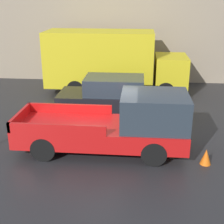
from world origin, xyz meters
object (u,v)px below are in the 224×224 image
object	(u,v)px
delivery_truck	(110,60)
car	(112,96)
newspaper_box	(171,75)
traffic_cone	(206,157)
pickup_truck	(119,124)

from	to	relation	value
delivery_truck	car	bearing A→B (deg)	-82.51
newspaper_box	traffic_cone	bearing A→B (deg)	-88.26
pickup_truck	newspaper_box	distance (m)	9.41
car	traffic_cone	bearing A→B (deg)	-51.12
traffic_cone	pickup_truck	bearing A→B (deg)	166.66
pickup_truck	newspaper_box	size ratio (longest dim) A/B	5.81
delivery_truck	pickup_truck	bearing A→B (deg)	-81.88
car	delivery_truck	world-z (taller)	delivery_truck
delivery_truck	traffic_cone	size ratio (longest dim) A/B	14.65
pickup_truck	delivery_truck	size ratio (longest dim) A/B	0.76
traffic_cone	delivery_truck	bearing A→B (deg)	116.59
delivery_truck	newspaper_box	xyz separation A→B (m)	(3.52, 2.10, -1.26)
delivery_truck	traffic_cone	xyz separation A→B (m)	(3.82, -7.63, -1.50)
newspaper_box	car	bearing A→B (deg)	-118.91
newspaper_box	delivery_truck	bearing A→B (deg)	-149.19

